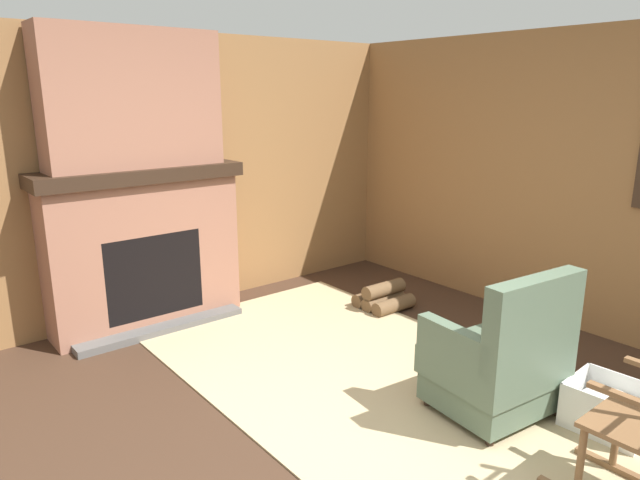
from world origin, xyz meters
The scene contains 12 objects.
ground_plane centered at (0.00, 0.00, 0.00)m, with size 14.00×14.00×0.00m, color #3D281C.
wood_panel_wall_left centered at (-2.76, 0.00, 1.21)m, with size 0.06×6.06×2.42m.
wood_panel_wall_back centered at (0.01, 2.76, 1.22)m, with size 6.06×0.09×2.42m.
fireplace_hearth centered at (-2.52, 0.00, 0.66)m, with size 0.60×1.67×1.34m.
chimney_breast centered at (-2.53, 0.00, 1.87)m, with size 0.34×1.38×1.07m.
area_rug centered at (-0.54, 0.79, 0.01)m, with size 3.78×2.04×0.01m.
armchair centered at (0.19, 1.08, 0.35)m, with size 0.70×0.78×0.94m.
firewood_stack centered at (-1.51, 1.81, 0.09)m, with size 0.41×0.44×0.25m.
laundry_basket centered at (0.69, 1.45, 0.14)m, with size 0.46×0.41×0.28m.
oil_lamp_vase centered at (-2.57, -0.43, 1.42)m, with size 0.10×0.10×0.24m.
storage_case centered at (-2.57, 0.52, 1.39)m, with size 0.15×0.24×0.11m.
decorative_plate_on_mantel centered at (-2.59, 0.09, 1.47)m, with size 0.07×0.27×0.26m.
Camera 1 is at (1.94, -1.73, 1.93)m, focal length 32.00 mm.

